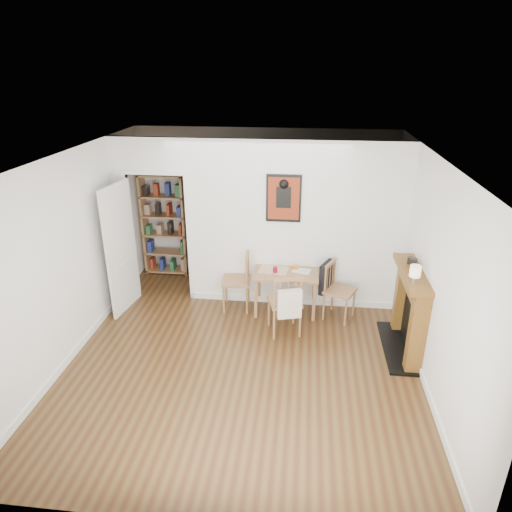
# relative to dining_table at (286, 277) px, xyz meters

# --- Properties ---
(ground) EXTENTS (5.20, 5.20, 0.00)m
(ground) POSITION_rel_dining_table_xyz_m (-0.48, -1.10, -0.59)
(ground) COLOR #523A1A
(ground) RESTS_ON ground
(room_shell) EXTENTS (5.20, 5.20, 5.20)m
(room_shell) POSITION_rel_dining_table_xyz_m (-0.38, 0.24, 0.71)
(room_shell) COLOR white
(room_shell) RESTS_ON ground
(dining_table) EXTENTS (0.98, 0.62, 0.67)m
(dining_table) POSITION_rel_dining_table_xyz_m (0.00, 0.00, 0.00)
(dining_table) COLOR olive
(dining_table) RESTS_ON ground
(chair_left) EXTENTS (0.49, 0.49, 0.93)m
(chair_left) POSITION_rel_dining_table_xyz_m (-0.77, -0.00, -0.12)
(chair_left) COLOR #9D7249
(chair_left) RESTS_ON ground
(chair_right) EXTENTS (0.63, 0.59, 0.90)m
(chair_right) POSITION_rel_dining_table_xyz_m (0.79, -0.12, -0.12)
(chair_right) COLOR #9D7249
(chair_right) RESTS_ON ground
(chair_front) EXTENTS (0.59, 0.64, 0.96)m
(chair_front) POSITION_rel_dining_table_xyz_m (0.02, -0.61, -0.10)
(chair_front) COLOR #9D7249
(chair_front) RESTS_ON ground
(bookshelf) EXTENTS (0.78, 0.31, 1.86)m
(bookshelf) POSITION_rel_dining_table_xyz_m (-2.24, 1.22, 0.33)
(bookshelf) COLOR olive
(bookshelf) RESTS_ON ground
(fireplace) EXTENTS (0.45, 1.25, 1.16)m
(fireplace) POSITION_rel_dining_table_xyz_m (1.68, -0.85, 0.03)
(fireplace) COLOR brown
(fireplace) RESTS_ON ground
(red_glass) EXTENTS (0.07, 0.07, 0.09)m
(red_glass) POSITION_rel_dining_table_xyz_m (-0.17, -0.04, 0.13)
(red_glass) COLOR maroon
(red_glass) RESTS_ON dining_table
(orange_fruit) EXTENTS (0.08, 0.08, 0.08)m
(orange_fruit) POSITION_rel_dining_table_xyz_m (0.14, 0.12, 0.12)
(orange_fruit) COLOR orange
(orange_fruit) RESTS_ON dining_table
(placemat) EXTENTS (0.46, 0.37, 0.00)m
(placemat) POSITION_rel_dining_table_xyz_m (-0.20, 0.06, 0.08)
(placemat) COLOR beige
(placemat) RESTS_ON dining_table
(notebook) EXTENTS (0.32, 0.27, 0.01)m
(notebook) POSITION_rel_dining_table_xyz_m (0.23, 0.05, 0.09)
(notebook) COLOR silver
(notebook) RESTS_ON dining_table
(mantel_lamp) EXTENTS (0.14, 0.14, 0.21)m
(mantel_lamp) POSITION_rel_dining_table_xyz_m (1.59, -1.17, 0.71)
(mantel_lamp) COLOR silver
(mantel_lamp) RESTS_ON fireplace
(ceramic_jar_a) EXTENTS (0.09, 0.09, 0.11)m
(ceramic_jar_a) POSITION_rel_dining_table_xyz_m (1.67, -0.71, 0.63)
(ceramic_jar_a) COLOR black
(ceramic_jar_a) RESTS_ON fireplace
(ceramic_jar_b) EXTENTS (0.07, 0.07, 0.09)m
(ceramic_jar_b) POSITION_rel_dining_table_xyz_m (1.64, -0.61, 0.62)
(ceramic_jar_b) COLOR black
(ceramic_jar_b) RESTS_ON fireplace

